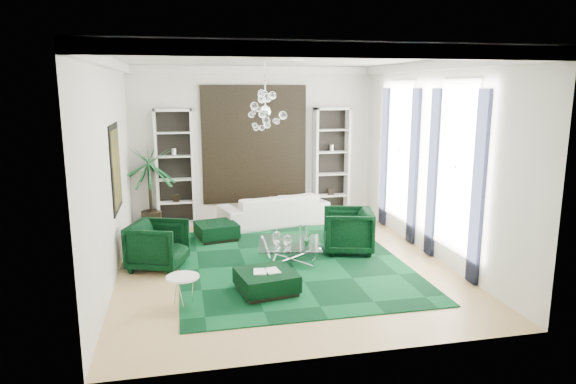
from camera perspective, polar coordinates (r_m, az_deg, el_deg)
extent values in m
cube|color=tan|center=(9.86, -0.62, -8.00)|extent=(6.00, 7.00, 0.02)
cube|color=white|center=(9.31, -0.68, 14.75)|extent=(6.00, 7.00, 0.02)
cube|color=silver|center=(12.83, -3.79, 5.31)|extent=(6.00, 0.02, 3.80)
cube|color=silver|center=(6.06, 5.98, -1.79)|extent=(6.00, 0.02, 3.80)
cube|color=silver|center=(9.29, -19.19, 2.30)|extent=(0.02, 7.00, 3.80)
cube|color=silver|center=(10.42, 15.83, 3.45)|extent=(0.02, 7.00, 3.80)
cylinder|color=white|center=(9.60, -1.05, 14.42)|extent=(0.90, 0.90, 0.05)
cube|color=black|center=(12.78, -3.76, 5.29)|extent=(2.50, 0.06, 2.80)
cube|color=black|center=(9.88, -18.53, 2.57)|extent=(0.04, 1.30, 1.60)
cube|color=white|center=(9.63, 18.21, 2.67)|extent=(0.03, 1.10, 2.90)
cube|color=black|center=(9.00, 20.40, 0.31)|extent=(0.07, 0.30, 3.25)
cube|color=black|center=(10.32, 15.79, 1.97)|extent=(0.07, 0.30, 3.25)
cube|color=white|center=(11.74, 12.34, 4.49)|extent=(0.03, 1.10, 2.90)
cube|color=black|center=(11.06, 13.78, 2.69)|extent=(0.07, 0.30, 3.25)
cube|color=black|center=(12.47, 10.67, 3.80)|extent=(0.07, 0.30, 3.25)
cube|color=black|center=(9.87, 0.34, -7.86)|extent=(4.20, 5.00, 0.02)
imported|color=silver|center=(12.48, -1.57, -1.94)|extent=(2.76, 1.60, 0.76)
imported|color=black|center=(9.79, -14.25, -5.76)|extent=(1.22, 1.20, 0.87)
imported|color=black|center=(10.47, 6.67, -4.30)|extent=(1.18, 1.16, 0.89)
cube|color=black|center=(11.41, -7.94, -4.34)|extent=(0.99, 0.99, 0.37)
cube|color=black|center=(8.49, -2.42, -9.96)|extent=(1.03, 1.03, 0.35)
cube|color=white|center=(8.42, -2.44, -8.74)|extent=(0.43, 0.29, 0.03)
cylinder|color=white|center=(8.09, -11.56, -10.84)|extent=(0.64, 0.64, 0.48)
imported|color=#145227|center=(9.58, 2.20, -5.21)|extent=(0.16, 0.14, 0.26)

